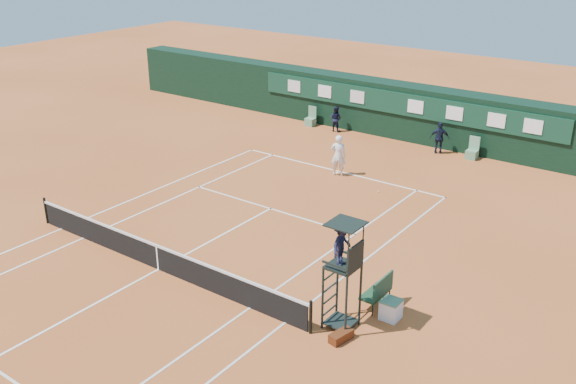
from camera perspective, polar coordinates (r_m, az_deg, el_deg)
The scene contains 14 objects.
ground at distance 22.93m, azimuth -11.42°, elevation -6.76°, with size 90.00×90.00×0.00m, color #BD5F2C.
court_lines at distance 22.93m, azimuth -11.42°, elevation -6.75°, with size 11.05×23.85×0.01m.
tennis_net at distance 22.69m, azimuth -11.52°, elevation -5.64°, with size 12.90×0.10×1.10m.
back_wall at distance 36.58m, azimuth 10.37°, elevation 7.10°, with size 40.00×1.65×3.00m.
linesman_chair_left at distance 38.49m, azimuth 2.03°, elevation 6.38°, with size 0.55×0.50×1.15m.
linesman_chair_right at distance 34.17m, azimuth 16.05°, elevation 3.37°, with size 0.55×0.50×1.15m.
umpire_chair at distance 18.38m, azimuth 4.89°, elevation -5.43°, with size 0.96×0.95×3.42m.
player_bench at distance 20.35m, azimuth 8.07°, elevation -8.63°, with size 0.56×1.20×1.10m.
tennis_bag at distance 18.98m, azimuth 4.75°, elevation -12.66°, with size 0.33×0.76×0.28m, color black.
cooler at distance 19.99m, azimuth 9.13°, elevation -10.25°, with size 0.57×0.57×0.65m.
tennis_ball at distance 29.03m, azimuth 8.06°, elevation 0.04°, with size 0.07×0.07×0.07m, color #D3F037.
player at distance 30.50m, azimuth 4.50°, elevation 3.27°, with size 0.73×0.48×2.01m, color white.
ball_kid_left at distance 37.35m, azimuth 4.26°, elevation 6.51°, with size 0.72×0.56×1.49m, color black.
ball_kid_right at distance 34.39m, azimuth 13.32°, elevation 4.70°, with size 0.99×0.41×1.69m, color black.
Camera 1 is at (15.17, -13.14, 11.09)m, focal length 40.00 mm.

